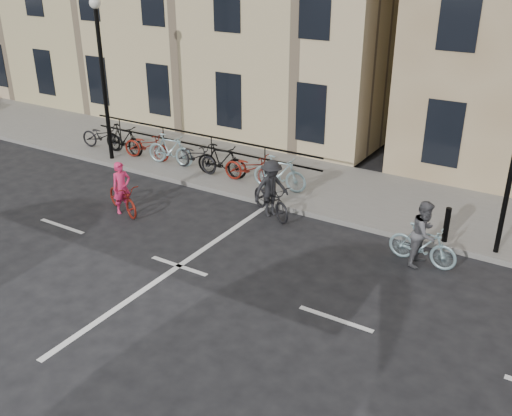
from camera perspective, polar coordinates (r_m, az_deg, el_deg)
The scene contains 8 objects.
ground at distance 13.53m, azimuth -7.70°, elevation -5.78°, with size 120.00×120.00×0.00m, color black.
sidewalk at distance 20.05m, azimuth -5.87°, elevation 4.82°, with size 46.00×4.00×0.15m, color slate.
lamp_post at distance 19.68m, azimuth -15.22°, elevation 14.04°, with size 0.36×0.36×5.28m.
bollard_east at distance 14.76m, azimuth 18.52°, elevation -1.60°, with size 0.14×0.14×0.90m, color black.
parked_bikes at distance 19.08m, azimuth -7.37°, elevation 5.53°, with size 9.35×1.23×1.05m.
cyclist_pink at distance 16.33m, azimuth -13.21°, elevation 1.26°, with size 1.76×1.15×1.48m.
cyclist_grey at distance 13.77m, azimuth 16.40°, elevation -3.01°, with size 1.68×0.82×1.59m.
cyclist_dark at distance 15.67m, azimuth 1.53°, elevation 1.41°, with size 1.89×1.44×1.61m.
Camera 1 is at (7.63, -8.90, 6.75)m, focal length 40.00 mm.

